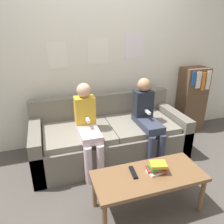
# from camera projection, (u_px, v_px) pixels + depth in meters

# --- Properties ---
(ground_plane) EXTENTS (10.00, 10.00, 0.00)m
(ground_plane) POSITION_uv_depth(u_px,v_px,m) (123.00, 178.00, 2.60)
(ground_plane) COLOR #4C4742
(wall_back) EXTENTS (8.00, 0.06, 2.60)m
(wall_back) POSITION_uv_depth(u_px,v_px,m) (97.00, 54.00, 3.06)
(wall_back) COLOR silver
(wall_back) RESTS_ON ground_plane
(couch) EXTENTS (2.01, 0.88, 0.77)m
(couch) POSITION_uv_depth(u_px,v_px,m) (109.00, 136.00, 2.98)
(couch) COLOR #6B665B
(couch) RESTS_ON ground_plane
(coffee_table) EXTENTS (1.04, 0.45, 0.41)m
(coffee_table) POSITION_uv_depth(u_px,v_px,m) (148.00, 179.00, 2.04)
(coffee_table) COLOR brown
(coffee_table) RESTS_ON ground_plane
(person_left) EXTENTS (0.24, 0.59, 1.06)m
(person_left) POSITION_uv_depth(u_px,v_px,m) (88.00, 124.00, 2.59)
(person_left) COLOR silver
(person_left) RESTS_ON ground_plane
(person_right) EXTENTS (0.24, 0.59, 1.06)m
(person_right) POSITION_uv_depth(u_px,v_px,m) (147.00, 116.00, 2.81)
(person_right) COLOR #33384C
(person_right) RESTS_ON ground_plane
(tv_remote) EXTENTS (0.06, 0.17, 0.02)m
(tv_remote) POSITION_uv_depth(u_px,v_px,m) (133.00, 172.00, 2.04)
(tv_remote) COLOR black
(tv_remote) RESTS_ON coffee_table
(book_stack) EXTENTS (0.20, 0.16, 0.10)m
(book_stack) POSITION_uv_depth(u_px,v_px,m) (157.00, 168.00, 2.04)
(book_stack) COLOR silver
(book_stack) RESTS_ON coffee_table
(bookshelf) EXTENTS (0.41, 0.30, 1.05)m
(bookshelf) POSITION_uv_depth(u_px,v_px,m) (192.00, 99.00, 3.62)
(bookshelf) COLOR brown
(bookshelf) RESTS_ON ground_plane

